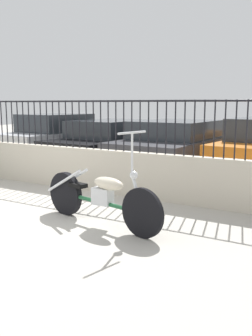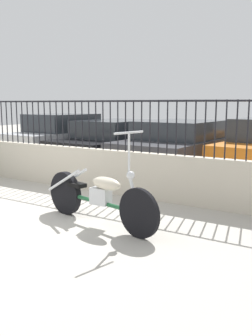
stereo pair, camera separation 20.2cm
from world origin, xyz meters
TOP-DOWN VIEW (x-y plane):
  - low_wall at (0.00, 2.28)m, footprint 9.47×0.18m
  - fence_railing at (0.00, 2.28)m, footprint 9.47×0.04m
  - motorcycle_green at (1.56, 0.60)m, footprint 2.23×0.71m
  - car_silver at (-3.09, 5.26)m, footprint 2.12×4.13m
  - car_black at (-1.04, 5.20)m, footprint 2.05×4.52m
  - car_dark_grey at (1.04, 4.97)m, footprint 2.04×4.45m

SIDE VIEW (x-z plane):
  - motorcycle_green at x=1.56m, z-range -0.27..1.11m
  - low_wall at x=0.00m, z-range 0.00..0.85m
  - car_black at x=-1.04m, z-range 0.01..1.29m
  - car_dark_grey at x=1.04m, z-range 0.02..1.34m
  - car_silver at x=-3.09m, z-range 0.00..1.42m
  - fence_railing at x=0.00m, z-range 0.98..1.93m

